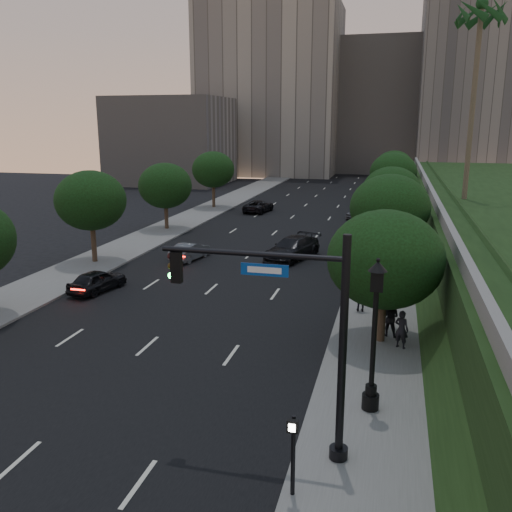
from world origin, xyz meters
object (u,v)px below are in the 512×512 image
(street_lamp, at_px, (374,343))
(sedan_far_right, at_px, (359,212))
(pedestrian_c, at_px, (361,296))
(sedan_near_right, at_px, (292,248))
(traffic_signal_mast, at_px, (305,345))
(pedestrian_a, at_px, (402,329))
(sedan_far_left, at_px, (259,206))
(sedan_mid_left, at_px, (190,251))
(sedan_near_left, at_px, (97,281))
(pedestrian_b, at_px, (390,317))

(street_lamp, height_order, sedan_far_right, street_lamp)
(street_lamp, height_order, pedestrian_c, street_lamp)
(sedan_far_right, bearing_deg, sedan_near_right, -83.38)
(traffic_signal_mast, relative_size, pedestrian_a, 4.01)
(sedan_near_right, xyz_separation_m, pedestrian_c, (5.75, -10.89, 0.15))
(traffic_signal_mast, bearing_deg, sedan_far_left, 105.67)
(sedan_near_right, bearing_deg, sedan_mid_left, -145.13)
(street_lamp, height_order, sedan_mid_left, street_lamp)
(sedan_near_left, height_order, pedestrian_b, pedestrian_b)
(pedestrian_c, bearing_deg, sedan_mid_left, -43.35)
(sedan_far_left, xyz_separation_m, pedestrian_b, (15.02, -34.70, 0.37))
(sedan_far_left, height_order, pedestrian_a, pedestrian_a)
(traffic_signal_mast, bearing_deg, pedestrian_a, 71.84)
(sedan_mid_left, distance_m, pedestrian_b, 18.91)
(sedan_near_left, bearing_deg, sedan_far_left, -82.26)
(sedan_mid_left, relative_size, sedan_near_right, 0.69)
(sedan_near_left, relative_size, pedestrian_c, 2.43)
(pedestrian_c, bearing_deg, traffic_signal_mast, 76.93)
(traffic_signal_mast, relative_size, sedan_far_right, 1.68)
(street_lamp, bearing_deg, pedestrian_c, 95.52)
(sedan_far_right, bearing_deg, sedan_near_left, -97.00)
(sedan_mid_left, bearing_deg, pedestrian_b, 151.13)
(street_lamp, distance_m, sedan_near_right, 22.24)
(sedan_near_left, relative_size, sedan_mid_left, 1.01)
(street_lamp, height_order, pedestrian_b, street_lamp)
(traffic_signal_mast, xyz_separation_m, sedan_near_right, (-4.86, 24.29, -2.85))
(traffic_signal_mast, distance_m, sedan_near_left, 20.23)
(pedestrian_a, xyz_separation_m, pedestrian_b, (-0.52, 1.33, 0.04))
(sedan_near_left, xyz_separation_m, pedestrian_a, (17.72, -4.54, 0.34))
(pedestrian_a, bearing_deg, street_lamp, 104.42)
(sedan_near_right, bearing_deg, sedan_near_left, -113.21)
(sedan_near_right, bearing_deg, sedan_far_left, 129.90)
(sedan_far_left, bearing_deg, pedestrian_a, 120.97)
(pedestrian_a, height_order, pedestrian_b, pedestrian_b)
(pedestrian_b, bearing_deg, sedan_near_right, -49.41)
(traffic_signal_mast, xyz_separation_m, pedestrian_b, (2.41, 10.27, -2.61))
(street_lamp, relative_size, sedan_far_left, 1.13)
(sedan_near_right, xyz_separation_m, pedestrian_a, (7.80, -15.35, 0.20))
(sedan_mid_left, bearing_deg, pedestrian_a, 149.15)
(sedan_near_right, relative_size, pedestrian_a, 3.25)
(sedan_near_left, distance_m, sedan_far_right, 32.99)
(traffic_signal_mast, height_order, pedestrian_a, traffic_signal_mast)
(sedan_near_left, xyz_separation_m, sedan_far_right, (13.53, 30.09, 0.03))
(sedan_near_right, bearing_deg, pedestrian_a, -43.74)
(street_lamp, bearing_deg, sedan_mid_left, 126.43)
(sedan_far_right, xyz_separation_m, pedestrian_c, (2.15, -30.17, 0.26))
(sedan_far_left, height_order, sedan_near_right, sedan_near_right)
(sedan_near_right, xyz_separation_m, pedestrian_b, (7.27, -14.03, 0.24))
(sedan_near_right, bearing_deg, sedan_far_right, 98.76)
(sedan_far_right, bearing_deg, pedestrian_c, -68.72)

